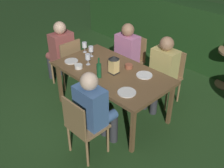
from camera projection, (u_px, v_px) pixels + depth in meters
name	position (u px, v px, depth m)	size (l,w,h in m)	color
ground_plane	(112.00, 111.00, 4.19)	(16.00, 16.00, 0.00)	#26471E
dining_table	(112.00, 74.00, 3.83)	(1.69, 0.94, 0.73)	brown
chair_head_near	(68.00, 61.00, 4.59)	(0.40, 0.42, 0.87)	#937047
person_in_rust	(60.00, 49.00, 4.63)	(0.48, 0.38, 1.15)	#9E4C47
chair_side_right_b	(168.00, 74.00, 4.21)	(0.42, 0.40, 0.87)	#937047
person_in_mustard	(161.00, 70.00, 4.01)	(0.38, 0.47, 1.15)	tan
chair_side_right_a	(132.00, 58.00, 4.67)	(0.42, 0.40, 0.87)	#937047
person_in_pink	(124.00, 54.00, 4.47)	(0.38, 0.47, 1.15)	#C675A3
chair_side_left_b	(83.00, 125.00, 3.19)	(0.42, 0.40, 0.87)	#937047
person_in_blue	(95.00, 108.00, 3.23)	(0.38, 0.47, 1.15)	#426699
lantern_centerpiece	(114.00, 64.00, 3.68)	(0.15, 0.15, 0.27)	black
green_bottle_on_table	(99.00, 70.00, 3.60)	(0.07, 0.07, 0.29)	#195128
wine_glass_a	(91.00, 49.00, 4.13)	(0.08, 0.08, 0.17)	silver
wine_glass_b	(88.00, 57.00, 3.91)	(0.08, 0.08, 0.17)	silver
wine_glass_c	(84.00, 45.00, 4.26)	(0.08, 0.08, 0.17)	silver
plate_a	(144.00, 75.00, 3.69)	(0.22, 0.22, 0.01)	white
plate_b	(71.00, 61.00, 4.04)	(0.20, 0.20, 0.01)	silver
plate_c	(127.00, 92.00, 3.33)	(0.24, 0.24, 0.01)	silver
bowl_olives	(79.00, 66.00, 3.86)	(0.12, 0.12, 0.06)	silver
bowl_bread	(129.00, 66.00, 3.86)	(0.11, 0.11, 0.06)	#9E5138
hedge_backdrop	(197.00, 35.00, 5.25)	(5.76, 0.60, 1.20)	#1E4219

